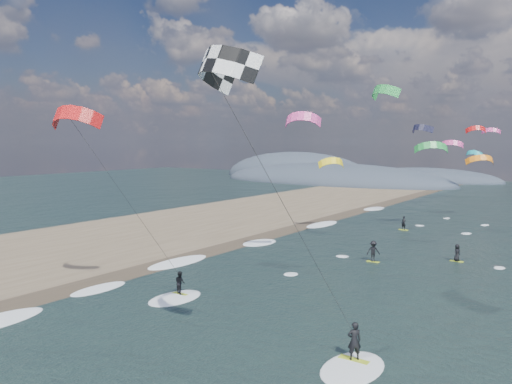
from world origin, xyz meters
The scene contains 9 objects.
ground centered at (0.00, 0.00, 0.00)m, with size 260.00×260.00×0.00m, color black.
sand_strip centered at (-24.00, 10.00, 0.00)m, with size 26.00×240.00×0.00m, color brown.
wet_sand_strip centered at (-12.00, 10.00, 0.00)m, with size 3.00×240.00×0.00m, color #382D23.
coastal_hills centered at (-44.84, 107.86, 0.00)m, with size 80.00×41.00×15.00m.
kitesurfer_near_a centered at (6.01, 0.71, 11.23)m, with size 7.97×9.50×14.71m.
kitesurfer_near_b centered at (-7.16, 4.22, 8.36)m, with size 6.95×8.48×13.29m.
far_kitesurfers centered at (3.13, 28.65, 0.88)m, with size 10.22×18.00×1.86m.
bg_kite_field centered at (-0.38, 54.84, 11.14)m, with size 15.10×75.88×8.09m.
shoreline_surf centered at (-10.80, 14.75, 0.00)m, with size 2.40×79.40×0.11m.
Camera 1 is at (18.74, -15.67, 10.42)m, focal length 35.00 mm.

